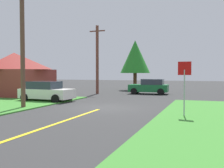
{
  "coord_description": "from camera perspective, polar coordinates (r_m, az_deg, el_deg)",
  "views": [
    {
      "loc": [
        6.54,
        -16.98,
        2.37
      ],
      "look_at": [
        -0.79,
        3.79,
        1.41
      ],
      "focal_mm": 43.85,
      "sensor_mm": 36.0,
      "label": 1
    }
  ],
  "objects": [
    {
      "name": "barn",
      "position": [
        29.39,
        -19.72,
        1.95
      ],
      "size": [
        6.37,
        6.33,
        4.33
      ],
      "color": "maroon",
      "rests_on": "ground"
    },
    {
      "name": "lane_stripe_center",
      "position": [
        11.35,
        -16.49,
        -9.61
      ],
      "size": [
        0.2,
        14.0,
        0.01
      ],
      "primitive_type": "cube",
      "color": "yellow",
      "rests_on": "ground"
    },
    {
      "name": "ground_plane",
      "position": [
        18.35,
        -1.62,
        -4.92
      ],
      "size": [
        120.0,
        120.0,
        0.0
      ],
      "primitive_type": "plane",
      "color": "#343434"
    },
    {
      "name": "car_approaching_junction",
      "position": [
        29.86,
        7.85,
        -0.53
      ],
      "size": [
        4.24,
        2.28,
        1.62
      ],
      "rotation": [
        0.0,
        0.0,
        3.18
      ],
      "color": "#196B33",
      "rests_on": "ground"
    },
    {
      "name": "pine_tree_center",
      "position": [
        35.87,
        4.84,
        5.66
      ],
      "size": [
        3.87,
        3.87,
        6.51
      ],
      "color": "brown",
      "rests_on": "ground"
    },
    {
      "name": "parked_car_near_building",
      "position": [
        22.8,
        -13.55,
        -1.51
      ],
      "size": [
        4.47,
        2.32,
        1.62
      ],
      "rotation": [
        0.0,
        0.0,
        -0.06
      ],
      "color": "white",
      "rests_on": "ground"
    },
    {
      "name": "utility_pole_mid",
      "position": [
        29.9,
        -3.09,
        5.26
      ],
      "size": [
        1.8,
        0.31,
        7.42
      ],
      "color": "brown",
      "rests_on": "ground"
    },
    {
      "name": "utility_pole_near",
      "position": [
        18.89,
        -18.17,
        8.36
      ],
      "size": [
        1.76,
        0.64,
        8.43
      ],
      "color": "brown",
      "rests_on": "ground"
    },
    {
      "name": "stop_sign",
      "position": [
        14.75,
        14.87,
        1.09
      ],
      "size": [
        0.69,
        0.19,
        2.92
      ],
      "rotation": [
        0.0,
        0.0,
        2.93
      ],
      "color": "#9EA0A8",
      "rests_on": "ground"
    }
  ]
}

